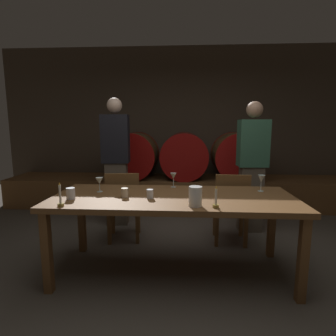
{
  "coord_description": "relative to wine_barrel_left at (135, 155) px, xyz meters",
  "views": [
    {
      "loc": [
        -0.01,
        -2.28,
        1.44
      ],
      "look_at": [
        -0.18,
        0.58,
        0.99
      ],
      "focal_mm": 28.79,
      "sensor_mm": 36.0,
      "label": 1
    }
  ],
  "objects": [
    {
      "name": "wine_barrel_center",
      "position": [
        0.89,
        0.0,
        0.0
      ],
      "size": [
        0.82,
        0.8,
        0.82
      ],
      "color": "#513319",
      "rests_on": "barrel_shelf"
    },
    {
      "name": "barrel_shelf",
      "position": [
        0.9,
        -0.0,
        -0.66
      ],
      "size": [
        6.3,
        0.9,
        0.51
      ],
      "primitive_type": "cube",
      "color": "brown",
      "rests_on": "ground"
    },
    {
      "name": "chair_right",
      "position": [
        1.46,
        -1.6,
        -0.42
      ],
      "size": [
        0.42,
        0.42,
        0.88
      ],
      "rotation": [
        0.0,
        0.0,
        3.1
      ],
      "color": "brown",
      "rests_on": "ground"
    },
    {
      "name": "wine_glass_right",
      "position": [
        1.68,
        -2.06,
        -0.01
      ],
      "size": [
        0.07,
        0.07,
        0.17
      ],
      "color": "silver",
      "rests_on": "dining_table"
    },
    {
      "name": "wine_barrel_left",
      "position": [
        0.0,
        0.0,
        0.0
      ],
      "size": [
        0.82,
        0.8,
        0.82
      ],
      "color": "brown",
      "rests_on": "barrel_shelf"
    },
    {
      "name": "dining_table",
      "position": [
        0.8,
        -2.3,
        -0.2
      ],
      "size": [
        2.29,
        0.91,
        0.78
      ],
      "color": "brown",
      "rests_on": "ground"
    },
    {
      "name": "cup_center",
      "position": [
        0.34,
        -2.37,
        -0.09
      ],
      "size": [
        0.06,
        0.06,
        0.09
      ],
      "primitive_type": "cylinder",
      "color": "beige",
      "rests_on": "dining_table"
    },
    {
      "name": "wine_glass_center",
      "position": [
        0.78,
        -1.93,
        -0.02
      ],
      "size": [
        0.07,
        0.07,
        0.16
      ],
      "color": "silver",
      "rests_on": "dining_table"
    },
    {
      "name": "guest_left",
      "position": [
        -0.08,
        -1.01,
        0.03
      ],
      "size": [
        0.4,
        0.27,
        1.82
      ],
      "rotation": [
        0.0,
        0.0,
        3.21
      ],
      "color": "brown",
      "rests_on": "ground"
    },
    {
      "name": "ground_plane",
      "position": [
        0.9,
        -2.5,
        -0.91
      ],
      "size": [
        9.09,
        9.09,
        0.0
      ],
      "primitive_type": "plane",
      "color": "#4C443A"
    },
    {
      "name": "guest_right",
      "position": [
        1.8,
        -1.16,
        -0.01
      ],
      "size": [
        0.39,
        0.26,
        1.75
      ],
      "rotation": [
        0.0,
        0.0,
        3.19
      ],
      "color": "brown",
      "rests_on": "ground"
    },
    {
      "name": "cup_right",
      "position": [
        0.58,
        -2.4,
        -0.09
      ],
      "size": [
        0.06,
        0.06,
        0.08
      ],
      "primitive_type": "cylinder",
      "color": "silver",
      "rests_on": "dining_table"
    },
    {
      "name": "cup_left",
      "position": [
        -0.13,
        -2.46,
        -0.08
      ],
      "size": [
        0.08,
        0.08,
        0.1
      ],
      "primitive_type": "cylinder",
      "color": "silver",
      "rests_on": "dining_table"
    },
    {
      "name": "pitcher",
      "position": [
        0.99,
        -2.62,
        -0.05
      ],
      "size": [
        0.11,
        0.11,
        0.17
      ],
      "color": "white",
      "rests_on": "dining_table"
    },
    {
      "name": "chair_left",
      "position": [
        0.15,
        -1.6,
        -0.42
      ],
      "size": [
        0.45,
        0.45,
        0.88
      ],
      "rotation": [
        0.0,
        0.0,
        3.27
      ],
      "color": "brown",
      "rests_on": "ground"
    },
    {
      "name": "wine_glass_left",
      "position": [
        0.05,
        -2.18,
        -0.02
      ],
      "size": [
        0.08,
        0.08,
        0.15
      ],
      "color": "silver",
      "rests_on": "dining_table"
    },
    {
      "name": "wine_barrel_right",
      "position": [
        1.81,
        0.0,
        0.0
      ],
      "size": [
        0.82,
        0.8,
        0.82
      ],
      "color": "brown",
      "rests_on": "barrel_shelf"
    },
    {
      "name": "candle_right",
      "position": [
        1.16,
        -2.65,
        -0.08
      ],
      "size": [
        0.05,
        0.05,
        0.18
      ],
      "color": "olive",
      "rests_on": "dining_table"
    },
    {
      "name": "candle_left",
      "position": [
        -0.12,
        -2.69,
        -0.08
      ],
      "size": [
        0.05,
        0.05,
        0.21
      ],
      "color": "olive",
      "rests_on": "dining_table"
    },
    {
      "name": "back_wall",
      "position": [
        0.9,
        0.55,
        0.54
      ],
      "size": [
        6.99,
        0.24,
        2.89
      ],
      "primitive_type": "cube",
      "color": "#473A2D",
      "rests_on": "ground"
    }
  ]
}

